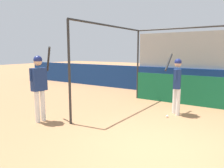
{
  "coord_description": "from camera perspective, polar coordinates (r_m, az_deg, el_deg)",
  "views": [
    {
      "loc": [
        1.59,
        -4.16,
        2.04
      ],
      "look_at": [
        -2.02,
        1.28,
        1.05
      ],
      "focal_mm": 35.0,
      "sensor_mm": 36.0,
      "label": 1
    }
  ],
  "objects": [
    {
      "name": "ground_plane",
      "position": [
        4.9,
        11.96,
        -16.24
      ],
      "size": [
        60.0,
        60.0,
        0.0
      ],
      "primitive_type": "plane",
      "color": "#A8754C"
    },
    {
      "name": "outfield_wall",
      "position": [
        10.46,
        24.52,
        0.07
      ],
      "size": [
        24.0,
        0.12,
        1.26
      ],
      "color": "navy",
      "rests_on": "ground"
    },
    {
      "name": "bleacher_section",
      "position": [
        12.02,
        26.06,
        4.99
      ],
      "size": [
        7.05,
        3.2,
        2.94
      ],
      "color": "#9E9E99",
      "rests_on": "ground"
    },
    {
      "name": "batting_cage",
      "position": [
        8.0,
        16.97,
        2.53
      ],
      "size": [
        4.06,
        4.17,
        2.92
      ],
      "color": "#282828",
      "rests_on": "ground"
    },
    {
      "name": "player_batter",
      "position": [
        7.28,
        16.59,
        0.82
      ],
      "size": [
        0.59,
        0.86,
        1.96
      ],
      "rotation": [
        0.0,
        0.0,
        1.82
      ],
      "color": "white",
      "rests_on": "ground"
    },
    {
      "name": "player_waiting",
      "position": [
        6.56,
        -18.5,
        0.6
      ],
      "size": [
        0.5,
        0.76,
        2.17
      ],
      "rotation": [
        0.0,
        0.0,
        1.48
      ],
      "color": "white",
      "rests_on": "ground"
    },
    {
      "name": "baseball",
      "position": [
        7.07,
        14.21,
        -8.15
      ],
      "size": [
        0.07,
        0.07,
        0.07
      ],
      "color": "white",
      "rests_on": "ground"
    }
  ]
}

